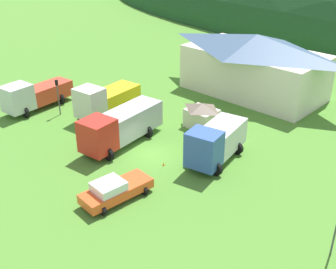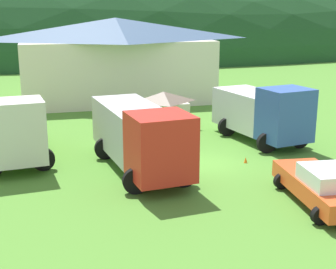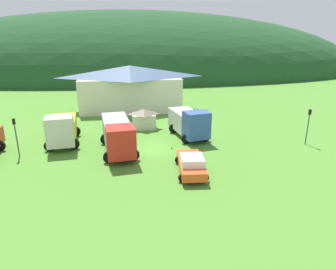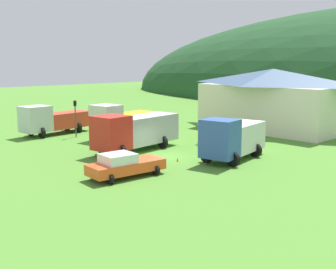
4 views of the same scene
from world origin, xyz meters
TOP-DOWN VIEW (x-y plane):
  - ground_plane at (0.00, 0.00)m, footprint 200.00×200.00m
  - depot_building at (-1.79, 18.21)m, footprint 16.34×8.66m
  - play_shed_cream at (-0.41, 7.34)m, footprint 3.03×2.48m
  - tow_truck_silver at (-15.88, -1.29)m, footprint 3.59×7.82m
  - flatbed_truck_yellow at (-9.27, 2.79)m, footprint 3.88×7.44m
  - crane_truck_red at (-3.43, -0.24)m, footprint 3.91×8.74m
  - box_truck_blue at (4.42, 3.11)m, footprint 4.04×6.97m
  - service_pickup_orange at (2.69, -6.10)m, footprint 2.72×5.41m
  - traffic_light_west at (-12.78, -0.31)m, footprint 0.20×0.32m
  - traffic_cone_near_pickup at (1.93, -0.37)m, footprint 0.36×0.36m

SIDE VIEW (x-z plane):
  - ground_plane at x=0.00m, z-range 0.00..0.00m
  - traffic_cone_near_pickup at x=1.93m, z-range -0.30..0.30m
  - service_pickup_orange at x=2.69m, z-range 0.00..1.66m
  - play_shed_cream at x=-0.41m, z-range 0.04..2.49m
  - tow_truck_silver at x=-15.88m, z-range 0.03..3.19m
  - flatbed_truck_yellow at x=-9.27m, z-range -0.04..3.45m
  - box_truck_blue at x=4.42m, z-range 0.07..3.48m
  - crane_truck_red at x=-3.43m, z-range 0.14..3.46m
  - traffic_light_west at x=-12.78m, z-range 0.45..4.18m
  - depot_building at x=-1.79m, z-range 0.10..6.91m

